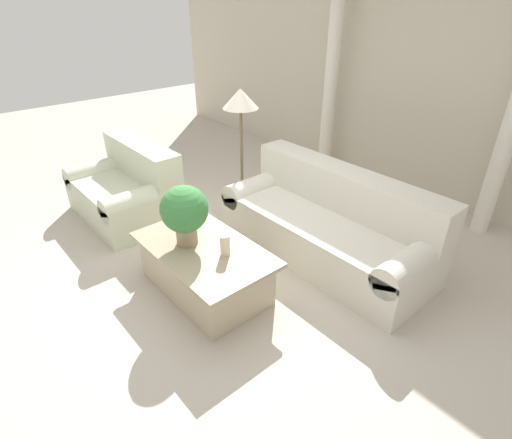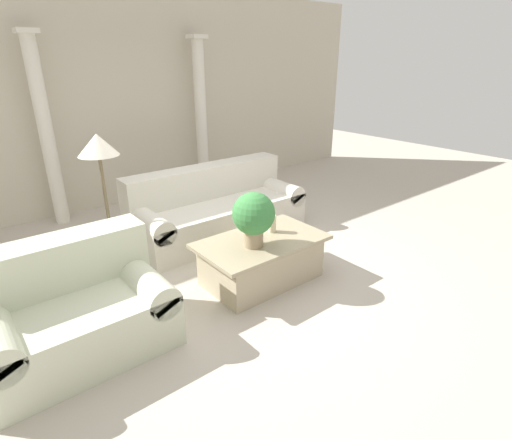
% 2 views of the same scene
% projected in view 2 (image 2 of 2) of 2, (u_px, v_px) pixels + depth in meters
% --- Properties ---
extents(ground_plane, '(16.00, 16.00, 0.00)m').
position_uv_depth(ground_plane, '(233.00, 272.00, 4.39)').
color(ground_plane, '#BCB2A3').
extents(wall_back, '(10.00, 0.06, 3.20)m').
position_uv_depth(wall_back, '(113.00, 100.00, 5.95)').
color(wall_back, beige).
rests_on(wall_back, ground_plane).
extents(sofa_long, '(2.26, 0.91, 0.87)m').
position_uv_depth(sofa_long, '(216.00, 209.00, 5.23)').
color(sofa_long, beige).
rests_on(sofa_long, ground_plane).
extents(loveseat, '(1.37, 0.91, 0.87)m').
position_uv_depth(loveseat, '(74.00, 309.00, 3.13)').
color(loveseat, beige).
rests_on(loveseat, ground_plane).
extents(coffee_table, '(1.30, 0.78, 0.47)m').
position_uv_depth(coffee_table, '(261.00, 259.00, 4.14)').
color(coffee_table, tan).
rests_on(coffee_table, ground_plane).
extents(potted_plant, '(0.41, 0.41, 0.55)m').
position_uv_depth(potted_plant, '(254.00, 215.00, 3.80)').
color(potted_plant, '#937F60').
rests_on(potted_plant, coffee_table).
extents(pillar_candle, '(0.08, 0.08, 0.19)m').
position_uv_depth(pillar_candle, '(272.00, 223.00, 4.20)').
color(pillar_candle, beige).
rests_on(pillar_candle, coffee_table).
extents(floor_lamp, '(0.41, 0.41, 1.48)m').
position_uv_depth(floor_lamp, '(99.00, 153.00, 4.06)').
color(floor_lamp, brown).
rests_on(floor_lamp, ground_plane).
extents(column_left, '(0.26, 0.26, 2.51)m').
position_uv_depth(column_left, '(46.00, 131.00, 5.24)').
color(column_left, silver).
rests_on(column_left, ground_plane).
extents(column_right, '(0.26, 0.26, 2.51)m').
position_uv_depth(column_right, '(201.00, 116.00, 6.61)').
color(column_right, silver).
rests_on(column_right, ground_plane).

